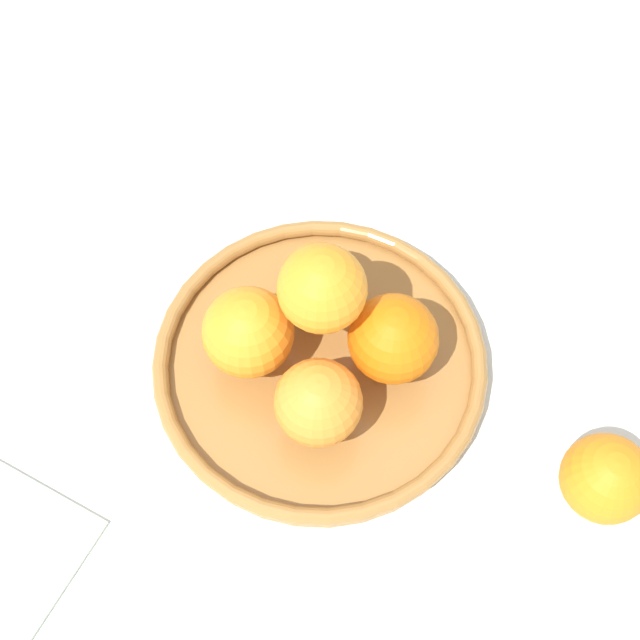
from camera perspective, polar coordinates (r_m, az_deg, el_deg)
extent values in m
plane|color=silver|center=(0.84, 0.00, -3.22)|extent=(4.00, 4.00, 0.00)
cylinder|color=#A57238|center=(0.83, 0.00, -3.01)|extent=(0.30, 0.30, 0.01)
torus|color=#A57238|center=(0.82, 0.00, -2.57)|extent=(0.31, 0.31, 0.01)
sphere|color=orange|center=(0.78, 4.71, -1.21)|extent=(0.08, 0.08, 0.08)
sphere|color=orange|center=(0.81, -0.09, 2.51)|extent=(0.07, 0.07, 0.07)
sphere|color=orange|center=(0.78, -4.63, -0.79)|extent=(0.08, 0.08, 0.08)
sphere|color=orange|center=(0.75, -0.11, -5.30)|extent=(0.08, 0.08, 0.08)
sphere|color=orange|center=(0.73, 0.26, 2.00)|extent=(0.08, 0.08, 0.08)
sphere|color=orange|center=(0.79, 17.81, -9.63)|extent=(0.08, 0.08, 0.08)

